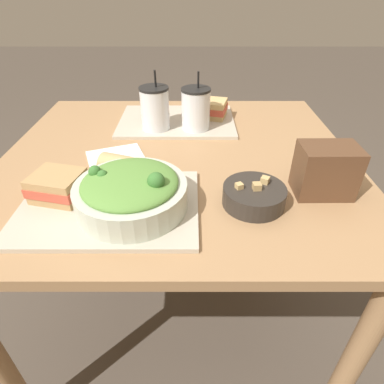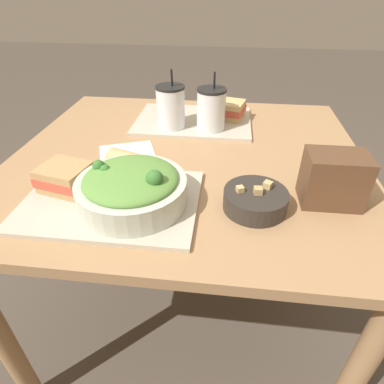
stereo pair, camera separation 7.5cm
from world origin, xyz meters
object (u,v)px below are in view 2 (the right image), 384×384
object	(u,v)px
baguette_near	(134,165)
drink_cup_red	(211,111)
chip_bag	(333,179)
sandwich_near	(65,177)
drink_cup_dark	(171,108)
salad_bowl	(132,187)
soup_bowl	(255,199)
sandwich_far	(228,109)
napkin_folded	(127,151)

from	to	relation	value
baguette_near	drink_cup_red	distance (m)	0.39
chip_bag	sandwich_near	bearing A→B (deg)	-177.48
sandwich_near	drink_cup_dark	world-z (taller)	drink_cup_dark
salad_bowl	sandwich_near	xyz separation A→B (m)	(-0.19, 0.04, -0.01)
soup_bowl	baguette_near	xyz separation A→B (m)	(-0.33, 0.10, 0.02)
soup_bowl	baguette_near	world-z (taller)	baguette_near
soup_bowl	drink_cup_red	bearing A→B (deg)	107.54
soup_bowl	sandwich_near	size ratio (longest dim) A/B	1.09
baguette_near	sandwich_far	size ratio (longest dim) A/B	1.14
sandwich_near	drink_cup_red	world-z (taller)	drink_cup_red
salad_bowl	napkin_folded	bearing A→B (deg)	109.66
sandwich_near	chip_bag	bearing A→B (deg)	16.13
baguette_near	drink_cup_red	xyz separation A→B (m)	(0.19, 0.34, 0.03)
soup_bowl	napkin_folded	bearing A→B (deg)	147.55
salad_bowl	baguette_near	distance (m)	0.13
salad_bowl	napkin_folded	size ratio (longest dim) A/B	1.32
sandwich_far	drink_cup_red	size ratio (longest dim) A/B	0.71
chip_bag	sandwich_far	bearing A→B (deg)	117.42
drink_cup_red	sandwich_near	bearing A→B (deg)	-129.03
sandwich_near	salad_bowl	bearing A→B (deg)	0.20
baguette_near	drink_cup_dark	distance (m)	0.35
sandwich_far	drink_cup_dark	world-z (taller)	drink_cup_dark
sandwich_near	drink_cup_red	xyz separation A→B (m)	(0.35, 0.43, 0.04)
napkin_folded	salad_bowl	bearing A→B (deg)	-70.34
sandwich_far	chip_bag	world-z (taller)	chip_bag
salad_bowl	napkin_folded	xyz separation A→B (m)	(-0.10, 0.28, -0.06)
salad_bowl	drink_cup_dark	distance (m)	0.47
soup_bowl	baguette_near	size ratio (longest dim) A/B	0.96
sandwich_near	chip_bag	distance (m)	0.67
sandwich_near	drink_cup_dark	distance (m)	0.47
sandwich_far	drink_cup_red	xyz separation A→B (m)	(-0.06, -0.11, 0.04)
drink_cup_dark	baguette_near	bearing A→B (deg)	-97.15
baguette_near	drink_cup_red	world-z (taller)	drink_cup_red
sandwich_far	drink_cup_red	bearing A→B (deg)	-102.38
drink_cup_red	napkin_folded	bearing A→B (deg)	-143.49
drink_cup_red	salad_bowl	bearing A→B (deg)	-108.45
drink_cup_red	baguette_near	bearing A→B (deg)	-118.46
napkin_folded	drink_cup_dark	bearing A→B (deg)	59.13
sandwich_near	baguette_near	bearing A→B (deg)	40.57
drink_cup_red	drink_cup_dark	bearing A→B (deg)	180.00
sandwich_far	drink_cup_dark	distance (m)	0.23
salad_bowl	sandwich_near	size ratio (longest dim) A/B	1.86
sandwich_near	baguette_near	distance (m)	0.18
soup_bowl	drink_cup_dark	size ratio (longest dim) A/B	0.76
baguette_near	chip_bag	size ratio (longest dim) A/B	1.12
drink_cup_red	chip_bag	xyz separation A→B (m)	(0.32, -0.39, -0.01)
sandwich_near	napkin_folded	world-z (taller)	sandwich_near
sandwich_far	napkin_folded	distance (m)	0.44
sandwich_far	chip_bag	bearing A→B (deg)	-47.51
napkin_folded	sandwich_far	bearing A→B (deg)	43.99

